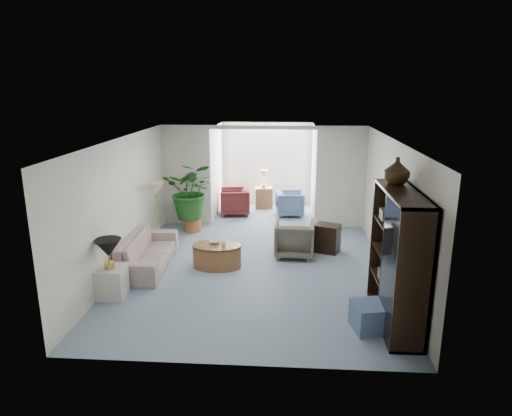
# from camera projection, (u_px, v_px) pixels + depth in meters

# --- Properties ---
(floor) EXTENTS (6.00, 6.00, 0.00)m
(floor) POSITION_uv_depth(u_px,v_px,m) (254.00, 272.00, 8.72)
(floor) COLOR gray
(floor) RESTS_ON ground
(sunroom_floor) EXTENTS (2.60, 2.60, 0.00)m
(sunroom_floor) POSITION_uv_depth(u_px,v_px,m) (265.00, 213.00, 12.67)
(sunroom_floor) COLOR gray
(sunroom_floor) RESTS_ON ground
(back_pier_left) EXTENTS (1.20, 0.12, 2.50)m
(back_pier_left) POSITION_uv_depth(u_px,v_px,m) (187.00, 176.00, 11.41)
(back_pier_left) COLOR beige
(back_pier_left) RESTS_ON ground
(back_pier_right) EXTENTS (1.20, 0.12, 2.50)m
(back_pier_right) POSITION_uv_depth(u_px,v_px,m) (341.00, 178.00, 11.16)
(back_pier_right) COLOR beige
(back_pier_right) RESTS_ON ground
(back_header) EXTENTS (2.60, 0.12, 0.10)m
(back_header) POSITION_uv_depth(u_px,v_px,m) (263.00, 127.00, 10.97)
(back_header) COLOR beige
(back_header) RESTS_ON back_pier_left
(window_pane) EXTENTS (2.20, 0.02, 1.50)m
(window_pane) POSITION_uv_depth(u_px,v_px,m) (267.00, 157.00, 13.34)
(window_pane) COLOR white
(window_blinds) EXTENTS (2.20, 0.02, 1.50)m
(window_blinds) POSITION_uv_depth(u_px,v_px,m) (267.00, 157.00, 13.32)
(window_blinds) COLOR white
(framed_picture) EXTENTS (0.04, 0.50, 0.40)m
(framed_picture) POSITION_uv_depth(u_px,v_px,m) (393.00, 188.00, 8.02)
(framed_picture) COLOR #C4B49C
(sofa) EXTENTS (0.91, 2.13, 0.61)m
(sofa) POSITION_uv_depth(u_px,v_px,m) (147.00, 251.00, 8.92)
(sofa) COLOR #B8AF9C
(sofa) RESTS_ON ground
(end_table) EXTENTS (0.49, 0.49, 0.52)m
(end_table) POSITION_uv_depth(u_px,v_px,m) (111.00, 282.00, 7.65)
(end_table) COLOR silver
(end_table) RESTS_ON ground
(table_lamp) EXTENTS (0.44, 0.44, 0.30)m
(table_lamp) POSITION_uv_depth(u_px,v_px,m) (108.00, 248.00, 7.49)
(table_lamp) COLOR black
(table_lamp) RESTS_ON end_table
(floor_lamp) EXTENTS (0.36, 0.36, 0.28)m
(floor_lamp) POSITION_uv_depth(u_px,v_px,m) (156.00, 189.00, 9.97)
(floor_lamp) COLOR beige
(floor_lamp) RESTS_ON ground
(coffee_table) EXTENTS (1.18, 1.18, 0.45)m
(coffee_table) POSITION_uv_depth(u_px,v_px,m) (217.00, 256.00, 8.92)
(coffee_table) COLOR brown
(coffee_table) RESTS_ON ground
(coffee_bowl) EXTENTS (0.28, 0.28, 0.05)m
(coffee_bowl) POSITION_uv_depth(u_px,v_px,m) (215.00, 242.00, 8.95)
(coffee_bowl) COLOR beige
(coffee_bowl) RESTS_ON coffee_table
(coffee_cup) EXTENTS (0.12, 0.12, 0.09)m
(coffee_cup) POSITION_uv_depth(u_px,v_px,m) (224.00, 245.00, 8.74)
(coffee_cup) COLOR beige
(coffee_cup) RESTS_ON coffee_table
(wingback_chair) EXTENTS (0.81, 0.84, 0.74)m
(wingback_chair) POSITION_uv_depth(u_px,v_px,m) (294.00, 239.00, 9.46)
(wingback_chair) COLOR #605A4B
(wingback_chair) RESTS_ON ground
(side_table_dark) EXTENTS (0.61, 0.55, 0.60)m
(side_table_dark) POSITION_uv_depth(u_px,v_px,m) (327.00, 238.00, 9.72)
(side_table_dark) COLOR black
(side_table_dark) RESTS_ON ground
(entertainment_cabinet) EXTENTS (0.48, 1.80, 2.00)m
(entertainment_cabinet) POSITION_uv_depth(u_px,v_px,m) (398.00, 259.00, 6.66)
(entertainment_cabinet) COLOR black
(entertainment_cabinet) RESTS_ON ground
(cabinet_urn) EXTENTS (0.39, 0.39, 0.40)m
(cabinet_urn) POSITION_uv_depth(u_px,v_px,m) (397.00, 171.00, 6.83)
(cabinet_urn) COLOR #2F1F0F
(cabinet_urn) RESTS_ON entertainment_cabinet
(ottoman) EXTENTS (0.60, 0.60, 0.40)m
(ottoman) POSITION_uv_depth(u_px,v_px,m) (371.00, 317.00, 6.64)
(ottoman) COLOR slate
(ottoman) RESTS_ON ground
(plant_pot) EXTENTS (0.40, 0.40, 0.32)m
(plant_pot) POSITION_uv_depth(u_px,v_px,m) (193.00, 224.00, 11.14)
(plant_pot) COLOR #A85D31
(plant_pot) RESTS_ON ground
(house_plant) EXTENTS (1.24, 1.07, 1.37)m
(house_plant) POSITION_uv_depth(u_px,v_px,m) (191.00, 190.00, 10.92)
(house_plant) COLOR #1E521C
(house_plant) RESTS_ON plant_pot
(sunroom_chair_blue) EXTENTS (0.80, 0.78, 0.66)m
(sunroom_chair_blue) POSITION_uv_depth(u_px,v_px,m) (290.00, 203.00, 12.40)
(sunroom_chair_blue) COLOR slate
(sunroom_chair_blue) RESTS_ON ground
(sunroom_chair_maroon) EXTENTS (0.87, 0.85, 0.72)m
(sunroom_chair_maroon) POSITION_uv_depth(u_px,v_px,m) (235.00, 201.00, 12.50)
(sunroom_chair_maroon) COLOR maroon
(sunroom_chair_maroon) RESTS_ON ground
(sunroom_table) EXTENTS (0.52, 0.43, 0.59)m
(sunroom_table) POSITION_uv_depth(u_px,v_px,m) (264.00, 198.00, 13.19)
(sunroom_table) COLOR brown
(sunroom_table) RESTS_ON ground
(shelf_clutter) EXTENTS (0.30, 1.16, 1.06)m
(shelf_clutter) POSITION_uv_depth(u_px,v_px,m) (396.00, 255.00, 6.57)
(shelf_clutter) COLOR #53514E
(shelf_clutter) RESTS_ON entertainment_cabinet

